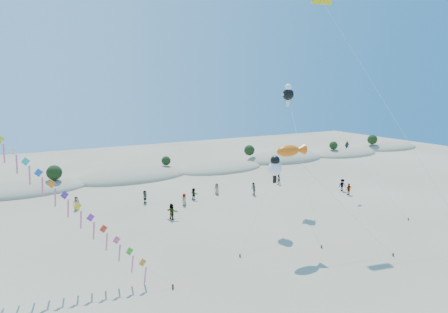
% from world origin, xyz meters
% --- Properties ---
extents(dune_ridge, '(145.30, 11.49, 5.57)m').
position_xyz_m(dune_ridge, '(1.06, 45.14, 0.11)').
color(dune_ridge, gray).
rests_on(dune_ridge, ground).
extents(kite_train, '(18.25, 13.86, 19.13)m').
position_xyz_m(kite_train, '(-16.20, 16.17, 10.00)').
color(kite_train, '#3F2D1E').
rests_on(kite_train, ground).
extents(fish_kite, '(8.14, 7.28, 9.65)m').
position_xyz_m(fish_kite, '(6.15, 11.27, 9.08)').
color(fish_kite, '#3F2D1E').
rests_on(fish_kite, ground).
extents(cartoon_kite_low, '(7.51, 5.10, 7.90)m').
position_xyz_m(cartoon_kite_low, '(7.24, 15.21, 6.69)').
color(cartoon_kite_low, '#3F2D1E').
rests_on(cartoon_kite_low, ground).
extents(cartoon_kite_high, '(7.21, 14.40, 15.27)m').
position_xyz_m(cartoon_kite_high, '(14.36, 22.51, 14.07)').
color(cartoon_kite_high, '#3F2D1E').
rests_on(cartoon_kite_high, ground).
extents(parafoil_kite, '(7.13, 16.00, 24.54)m').
position_xyz_m(parafoil_kite, '(14.55, 16.84, 23.56)').
color(parafoil_kite, '#3F2D1E').
rests_on(parafoil_kite, ground).
extents(dark_kite, '(1.34, 10.65, 7.75)m').
position_xyz_m(dark_kite, '(22.64, 17.85, 5.51)').
color(dark_kite, '#3F2D1E').
rests_on(dark_kite, ground).
extents(beachgoers, '(36.14, 11.74, 1.84)m').
position_xyz_m(beachgoers, '(7.23, 26.48, 0.85)').
color(beachgoers, slate).
rests_on(beachgoers, ground).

